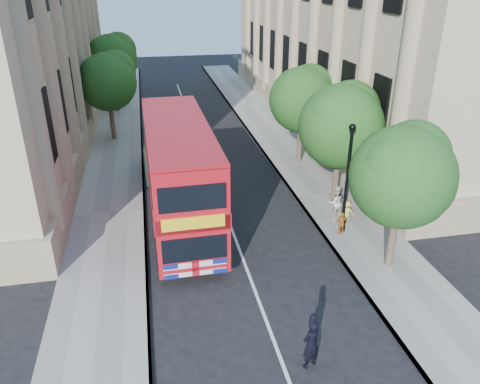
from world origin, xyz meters
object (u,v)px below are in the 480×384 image
lamp_post (347,184)px  double_decker_bus (179,172)px  box_van (165,150)px  police_constable (311,344)px  woman_pedestrian (336,202)px

lamp_post → double_decker_bus: bearing=161.5°
box_van → police_constable: 16.78m
police_constable → double_decker_bus: bearing=-94.8°
police_constable → woman_pedestrian: 9.82m
double_decker_bus → woman_pedestrian: (7.37, -1.18, -1.72)m
lamp_post → police_constable: (-4.21, -7.56, -1.64)m
double_decker_bus → police_constable: size_ratio=6.10×
double_decker_bus → woman_pedestrian: 7.66m
box_van → police_constable: bearing=-74.7°
lamp_post → woman_pedestrian: (0.12, 1.25, -1.54)m
lamp_post → double_decker_bus: (-7.25, 2.43, 0.18)m
woman_pedestrian → double_decker_bus: bearing=-15.1°
lamp_post → box_van: lamp_post is taller
double_decker_bus → woman_pedestrian: double_decker_bus is taller
lamp_post → box_van: 11.72m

